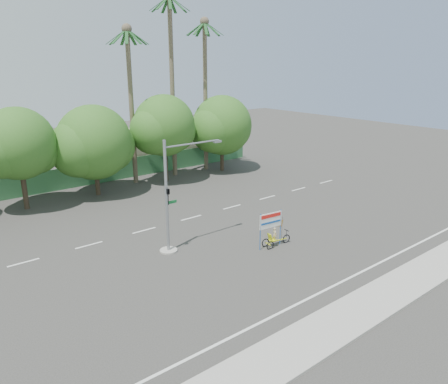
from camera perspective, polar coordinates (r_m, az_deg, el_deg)
ground at (r=26.05m, az=2.24°, el=-9.14°), size 120.00×120.00×0.00m
sidewalk_near at (r=21.69m, az=15.89°, el=-15.47°), size 50.00×2.40×0.12m
fence at (r=43.28m, az=-16.82°, el=2.26°), size 38.00×0.08×2.00m
building_right at (r=50.40m, az=-10.49°, el=5.66°), size 14.00×8.00×3.60m
tree_left at (r=37.08m, az=-25.33°, el=5.41°), size 6.66×5.60×8.07m
tree_center at (r=38.99m, az=-16.69°, el=5.94°), size 7.62×6.40×7.85m
tree_right at (r=41.96m, az=-7.87°, el=8.31°), size 6.90×5.80×8.36m
tree_far_right at (r=46.01m, az=-0.31°, el=8.48°), size 7.38×6.20×7.94m
palm_tall at (r=43.86m, az=-6.85°, el=15.58°), size 3.73×3.79×17.45m
palm_mid at (r=46.16m, az=-2.47°, el=14.42°), size 3.73×3.79×15.45m
palm_short at (r=41.69m, az=-12.13°, el=13.05°), size 3.73×3.79×14.45m
traffic_signal at (r=26.69m, az=-6.90°, el=-1.81°), size 4.72×1.10×7.00m
trike_billboard at (r=27.88m, az=6.46°, el=-5.22°), size 2.47×0.69×2.43m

